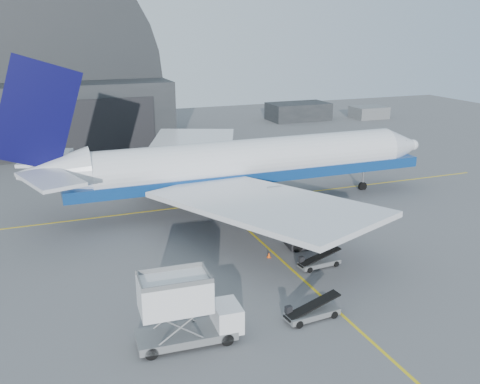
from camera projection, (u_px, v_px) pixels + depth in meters
name	position (u px, v px, depth m)	size (l,w,h in m)	color
ground	(289.00, 267.00, 49.36)	(200.00, 200.00, 0.00)	#565659
taxi_lines	(239.00, 222.00, 60.62)	(80.00, 42.12, 0.02)	yellow
hangar	(22.00, 94.00, 96.67)	(50.00, 28.30, 28.00)	black
distant_bldg_a	(298.00, 120.00, 126.58)	(14.00, 8.00, 4.00)	black
distant_bldg_b	(368.00, 118.00, 128.92)	(8.00, 6.00, 2.80)	slate
airliner	(236.00, 164.00, 64.67)	(53.83, 52.20, 18.89)	white
catering_truck	(184.00, 310.00, 36.76)	(7.46, 3.15, 5.04)	slate
pushback_tug	(309.00, 239.00, 53.80)	(4.52, 2.94, 1.98)	black
belt_loader_a	(311.00, 312.00, 40.42)	(4.64, 1.94, 1.75)	slate
belt_loader_b	(319.00, 262.00, 49.15)	(4.30, 1.77, 1.62)	slate
traffic_cone	(269.00, 255.00, 51.27)	(0.36, 0.36, 0.52)	#FE5008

